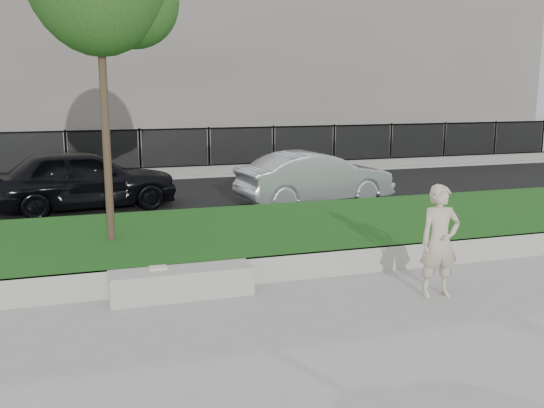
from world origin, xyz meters
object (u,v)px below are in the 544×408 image
object	(u,v)px
book	(158,268)
car_silver	(315,178)
man	(440,241)
car_dark	(83,179)
stone_bench	(182,283)

from	to	relation	value
book	car_silver	xyz separation A→B (m)	(4.57, 5.61, 0.26)
man	book	xyz separation A→B (m)	(-3.75, 1.16, -0.38)
car_dark	car_silver	xyz separation A→B (m)	(5.49, -0.94, -0.09)
man	car_silver	distance (m)	6.81
stone_bench	car_silver	xyz separation A→B (m)	(4.26, 5.71, 0.48)
man	book	world-z (taller)	man
car_dark	car_silver	size ratio (longest dim) A/B	1.10
man	book	distance (m)	3.94
man	book	bearing A→B (deg)	168.32
man	car_dark	world-z (taller)	man
book	car_dark	bearing A→B (deg)	99.18
car_dark	car_silver	bearing A→B (deg)	-107.98
car_dark	stone_bench	bearing A→B (deg)	-177.88
man	car_silver	world-z (taller)	man
stone_bench	car_dark	distance (m)	6.78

